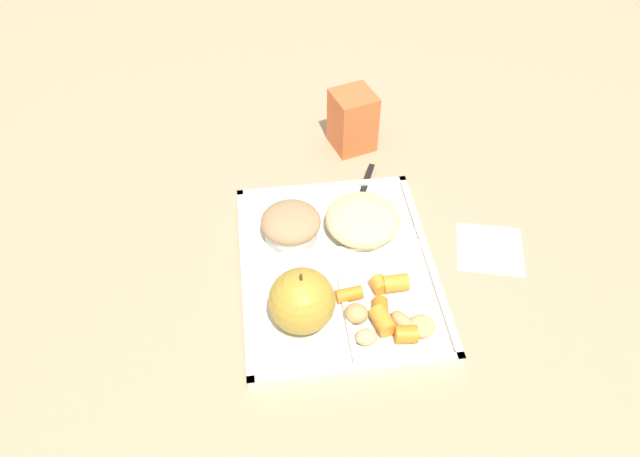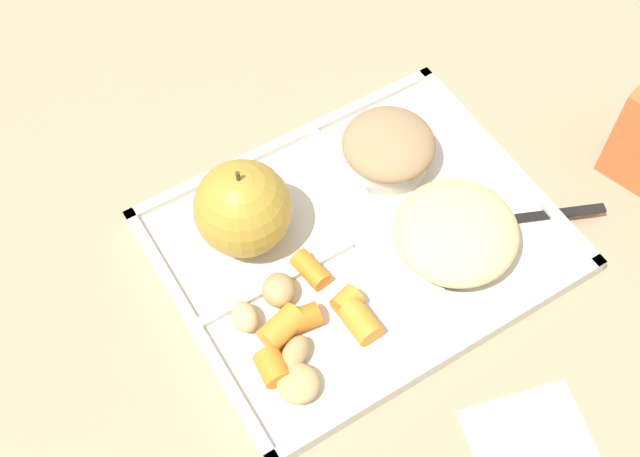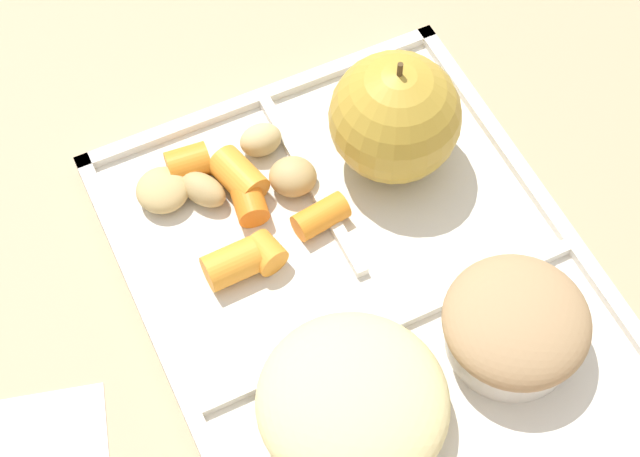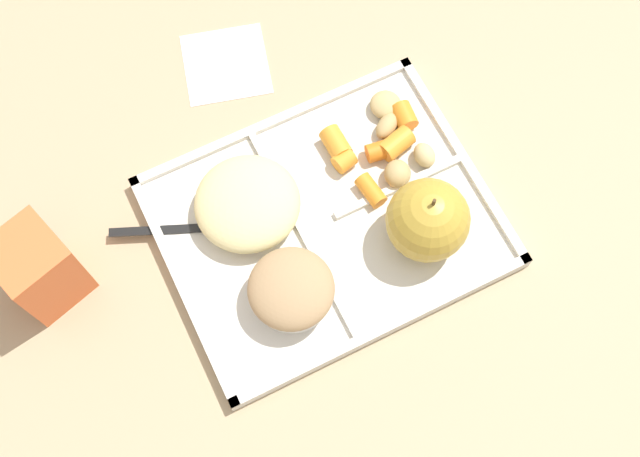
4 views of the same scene
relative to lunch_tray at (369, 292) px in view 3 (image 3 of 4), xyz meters
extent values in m
plane|color=tan|center=(0.00, 0.00, -0.01)|extent=(6.00, 6.00, 0.00)
cube|color=silver|center=(0.00, 0.00, 0.00)|extent=(0.35, 0.27, 0.01)
cube|color=silver|center=(0.00, -0.13, 0.01)|extent=(0.35, 0.01, 0.01)
cube|color=silver|center=(0.00, 0.13, 0.01)|extent=(0.35, 0.01, 0.01)
cube|color=silver|center=(-0.17, 0.00, 0.01)|extent=(0.01, 0.27, 0.01)
cube|color=silver|center=(0.03, 0.00, 0.01)|extent=(0.01, 0.25, 0.01)
cube|color=silver|center=(-0.09, 0.00, 0.01)|extent=(0.15, 0.01, 0.01)
sphere|color=#B79333|center=(-0.08, 0.06, 0.05)|extent=(0.09, 0.09, 0.09)
cylinder|color=#4C381E|center=(-0.08, 0.06, 0.09)|extent=(0.00, 0.00, 0.01)
cylinder|color=silver|center=(0.07, 0.06, 0.02)|extent=(0.08, 0.08, 0.02)
ellipsoid|color=tan|center=(0.07, 0.06, 0.04)|extent=(0.09, 0.09, 0.04)
cylinder|color=orange|center=(-0.08, -0.05, 0.02)|extent=(0.03, 0.02, 0.02)
cylinder|color=orange|center=(-0.05, -0.05, 0.02)|extent=(0.03, 0.03, 0.02)
cylinder|color=orange|center=(-0.13, -0.07, 0.02)|extent=(0.03, 0.03, 0.02)
cylinder|color=orange|center=(-0.11, -0.04, 0.02)|extent=(0.04, 0.03, 0.02)
cylinder|color=orange|center=(-0.05, -0.07, 0.02)|extent=(0.02, 0.04, 0.02)
cylinder|color=orange|center=(-0.06, -0.01, 0.01)|extent=(0.02, 0.04, 0.02)
ellipsoid|color=tan|center=(-0.13, -0.02, 0.02)|extent=(0.02, 0.03, 0.02)
ellipsoid|color=tan|center=(-0.11, -0.07, 0.01)|extent=(0.04, 0.04, 0.02)
ellipsoid|color=tan|center=(-0.12, -0.09, 0.01)|extent=(0.04, 0.04, 0.02)
ellipsoid|color=tan|center=(-0.09, -0.01, 0.02)|extent=(0.04, 0.04, 0.02)
ellipsoid|color=beige|center=(0.07, -0.05, 0.03)|extent=(0.11, 0.11, 0.04)
sphere|color=brown|center=(0.09, -0.04, 0.02)|extent=(0.03, 0.03, 0.03)
sphere|color=#755B4C|center=(0.05, -0.07, 0.02)|extent=(0.04, 0.04, 0.04)
sphere|color=brown|center=(0.08, -0.02, 0.02)|extent=(0.04, 0.04, 0.04)
cylinder|color=black|center=(0.08, -0.02, 0.01)|extent=(0.02, 0.01, 0.00)
cylinder|color=black|center=(0.08, -0.03, 0.01)|extent=(0.02, 0.01, 0.00)
cylinder|color=black|center=(0.07, -0.04, 0.01)|extent=(0.02, 0.01, 0.00)
camera|label=1|loc=(-0.55, 0.10, 0.68)|focal=34.35mm
camera|label=2|loc=(-0.23, -0.30, 0.63)|focal=45.15mm
camera|label=3|loc=(0.25, -0.15, 0.57)|focal=56.41mm
camera|label=4|loc=(0.15, 0.28, 0.83)|focal=46.08mm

